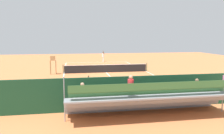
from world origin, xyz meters
The scene contains 13 objects.
ground_plane centered at (0.00, 0.00, 0.00)m, with size 60.00×60.00×0.00m, color #D17542.
court_line_markings centered at (0.00, -0.04, 0.00)m, with size 10.10×22.20×0.01m.
tennis_net centered at (0.00, 0.00, 0.50)m, with size 10.30×0.10×1.07m.
backdrop_wall centered at (0.00, 14.00, 1.00)m, with size 18.00×0.16×2.00m, color #194228.
bleacher_stand centered at (-0.02, 15.35, 0.93)m, with size 9.06×2.40×2.48m.
umpire_chair centered at (6.20, 0.34, 1.31)m, with size 0.67×0.67×2.14m.
courtside_bench centered at (-1.63, 13.27, 0.56)m, with size 1.80×0.40×0.93m.
equipment_bag centered at (0.38, 13.40, 0.18)m, with size 0.90×0.36×0.36m, color #334C8C.
tennis_player centered at (-1.19, -11.45, 1.02)m, with size 0.40×0.55×1.93m.
tennis_racket centered at (-0.26, -11.50, 0.01)m, with size 0.54×0.48×0.03m.
tennis_ball_near centered at (-2.17, -8.88, 0.03)m, with size 0.07×0.07×0.07m, color #CCDB33.
tennis_ball_far centered at (0.57, -7.48, 0.03)m, with size 0.07×0.07×0.07m, color #CCDB33.
line_judge centered at (3.19, 13.03, 1.02)m, with size 0.44×0.56×1.93m.
Camera 1 is at (4.08, 27.14, 4.40)m, focal length 36.86 mm.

